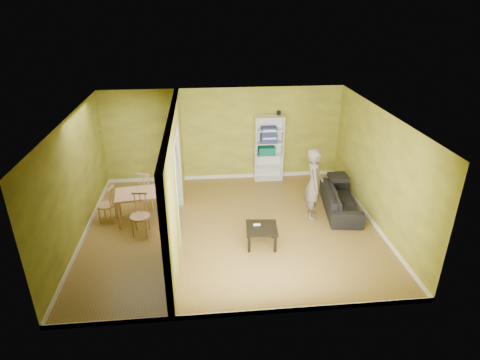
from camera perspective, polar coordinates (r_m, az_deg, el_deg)
The scene contains 15 objects.
room_shell at distance 8.54m, azimuth -1.20°, elevation 0.60°, with size 6.50×6.50×6.50m.
partition at distance 8.54m, azimuth -9.25°, elevation 0.27°, with size 0.22×5.50×2.60m, color gold, non-canonical shape.
wall_speaker at distance 11.05m, azimuth 5.52°, elevation 9.49°, with size 0.10×0.10×0.10m, color black.
sofa at distance 10.00m, azimuth 14.19°, elevation -2.34°, with size 0.82×1.91×0.73m, color #2C2C33.
person at distance 9.30m, azimuth 10.54°, elevation 0.29°, with size 0.57×0.73×2.01m, color slate.
bookshelf at distance 11.22m, azimuth 4.07°, elevation 4.55°, with size 0.78×0.34×1.85m.
paper_box_teal at distance 11.19m, azimuth 3.80°, elevation 4.19°, with size 0.45×0.29×0.23m, color #1D7D61.
paper_box_navy_b at distance 11.07m, azimuth 4.11°, elevation 5.93°, with size 0.44×0.29×0.22m, color #0C1247.
paper_box_navy_c at distance 11.01m, azimuth 4.12°, elevation 6.95°, with size 0.42×0.27×0.21m, color navy.
coffee_table at distance 8.41m, azimuth 3.09°, elevation -7.10°, with size 0.64×0.64×0.43m.
game_controller at distance 8.43m, azimuth 2.41°, elevation -6.36°, with size 0.15×0.04×0.03m, color white.
dining_table at distance 9.48m, azimuth -13.96°, elevation -2.13°, with size 1.12×0.75×0.70m.
chair_left at distance 9.71m, azimuth -18.50°, elevation -3.27°, with size 0.41×0.41×0.89m, color tan, non-canonical shape.
chair_near at distance 8.96m, azimuth -14.05°, elevation -4.88°, with size 0.44×0.44×0.95m, color #D5AF89, non-canonical shape.
chair_far at distance 10.03m, azimuth -12.93°, elevation -1.32°, with size 0.45×0.45×0.98m, color #D8BF7D, non-canonical shape.
Camera 1 is at (-0.59, -7.76, 4.81)m, focal length 30.00 mm.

